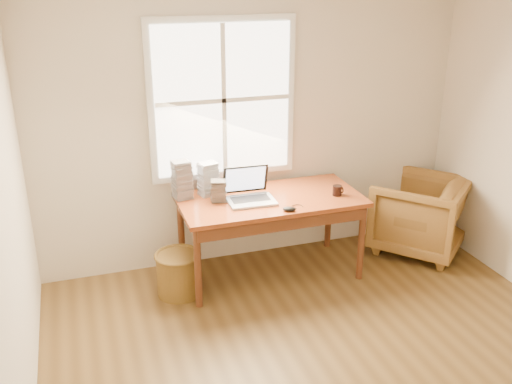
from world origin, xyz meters
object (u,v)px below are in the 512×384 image
wicker_stool (179,274)px  cd_stack_a (208,179)px  armchair (419,214)px  laptop (251,186)px  coffee_mug (337,191)px  desk (270,200)px

wicker_stool → cd_stack_a: 0.86m
cd_stack_a → armchair: bearing=-6.5°
laptop → coffee_mug: laptop is taller
coffee_mug → desk: bearing=142.7°
armchair → coffee_mug: (-0.97, -0.14, 0.42)m
desk → laptop: size_ratio=3.71×
armchair → wicker_stool: (-2.41, -0.09, -0.19)m
armchair → coffee_mug: size_ratio=9.09×
desk → laptop: 0.26m
wicker_stool → laptop: laptop is taller
coffee_mug → laptop: bearing=150.1°
armchair → cd_stack_a: cd_stack_a is taller
desk → wicker_stool: size_ratio=4.33×
wicker_stool → coffee_mug: 1.56m
wicker_stool → coffee_mug: bearing=-1.8°
cd_stack_a → laptop: bearing=-43.6°
laptop → cd_stack_a: 0.42m
coffee_mug → cd_stack_a: bearing=137.0°
coffee_mug → wicker_stool: bearing=154.3°
armchair → coffee_mug: 1.07m
desk → armchair: size_ratio=1.95×
coffee_mug → cd_stack_a: 1.14m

